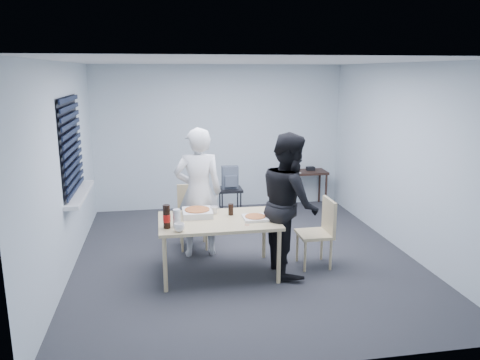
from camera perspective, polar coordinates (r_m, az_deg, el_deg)
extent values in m
plane|color=#303035|center=(6.50, 0.52, -9.31)|extent=(5.00, 5.00, 0.00)
plane|color=white|center=(6.01, 0.58, 14.25)|extent=(5.00, 5.00, 0.00)
plane|color=silver|center=(8.56, -2.49, 5.19)|extent=(4.50, 0.00, 4.50)
plane|color=silver|center=(3.77, 7.47, -5.29)|extent=(4.50, 0.00, 4.50)
plane|color=silver|center=(6.14, -20.59, 1.17)|extent=(0.00, 5.00, 5.00)
plane|color=silver|center=(6.89, 19.30, 2.51)|extent=(0.00, 5.00, 5.00)
plane|color=black|center=(6.48, -20.01, 4.06)|extent=(0.00, 1.30, 1.30)
cube|color=black|center=(6.48, -19.75, 4.08)|extent=(0.04, 1.30, 1.25)
cube|color=silver|center=(6.60, -18.92, -1.61)|extent=(0.18, 1.42, 0.05)
cube|color=#C8B383|center=(5.77, -2.65, -5.00)|extent=(1.46, 0.92, 0.04)
cylinder|color=#C8B383|center=(5.48, -9.12, -10.14)|extent=(0.05, 0.05, 0.67)
cylinder|color=#C8B383|center=(6.22, -9.25, -7.24)|extent=(0.05, 0.05, 0.67)
cylinder|color=#C8B383|center=(5.64, 4.76, -9.30)|extent=(0.05, 0.05, 0.67)
cylinder|color=#C8B383|center=(6.37, 2.94, -6.60)|extent=(0.05, 0.05, 0.67)
cube|color=#C8B383|center=(6.73, -5.73, -4.68)|extent=(0.42, 0.42, 0.04)
cube|color=#C8B383|center=(6.85, -5.90, -2.29)|extent=(0.42, 0.04, 0.44)
cylinder|color=#C8B383|center=(6.64, -7.05, -7.04)|extent=(0.03, 0.03, 0.41)
cylinder|color=#C8B383|center=(6.96, -7.20, -6.08)|extent=(0.03, 0.03, 0.41)
cylinder|color=#C8B383|center=(6.66, -4.11, -6.90)|extent=(0.03, 0.03, 0.41)
cylinder|color=#C8B383|center=(6.98, -4.40, -5.96)|extent=(0.03, 0.03, 0.41)
cube|color=#C8B383|center=(6.15, 9.04, -6.55)|extent=(0.42, 0.42, 0.04)
cube|color=#C8B383|center=(6.14, 10.80, -4.30)|extent=(0.04, 0.42, 0.44)
cylinder|color=#C8B383|center=(6.03, 7.93, -9.21)|extent=(0.03, 0.03, 0.41)
cylinder|color=#C8B383|center=(6.33, 6.99, -8.07)|extent=(0.03, 0.03, 0.41)
cylinder|color=#C8B383|center=(6.13, 11.00, -8.92)|extent=(0.03, 0.03, 0.41)
cylinder|color=#C8B383|center=(6.43, 9.92, -7.82)|extent=(0.03, 0.03, 0.41)
imported|color=silver|center=(6.33, -5.09, -1.55)|extent=(0.65, 0.42, 1.77)
imported|color=black|center=(5.83, 6.03, -2.86)|extent=(0.47, 0.86, 1.77)
cube|color=#36201B|center=(8.78, 7.31, 0.93)|extent=(1.00, 0.44, 0.04)
cylinder|color=#36201B|center=(8.56, 4.66, -1.61)|extent=(0.04, 0.04, 0.62)
cylinder|color=#36201B|center=(8.90, 4.08, -1.02)|extent=(0.04, 0.04, 0.62)
cylinder|color=#36201B|center=(8.83, 10.44, -1.32)|extent=(0.04, 0.04, 0.62)
cylinder|color=#36201B|center=(9.16, 9.66, -0.77)|extent=(0.04, 0.04, 0.62)
cube|color=black|center=(7.93, -1.22, -1.16)|extent=(0.39, 0.39, 0.04)
cylinder|color=black|center=(7.83, -2.17, -3.43)|extent=(0.04, 0.04, 0.50)
cylinder|color=black|center=(8.13, -2.47, -2.81)|extent=(0.04, 0.04, 0.50)
cylinder|color=black|center=(7.88, 0.09, -3.32)|extent=(0.04, 0.04, 0.50)
cylinder|color=black|center=(8.17, -0.29, -2.70)|extent=(0.04, 0.04, 0.50)
cube|color=slate|center=(7.88, -1.23, 0.34)|extent=(0.27, 0.15, 0.38)
cube|color=slate|center=(7.79, -1.12, -0.15)|extent=(0.20, 0.05, 0.18)
cube|color=white|center=(5.91, -5.22, -4.20)|extent=(0.37, 0.37, 0.04)
cube|color=white|center=(5.90, -5.23, -3.84)|extent=(0.37, 0.37, 0.04)
cylinder|color=#CC7F38|center=(5.89, -5.24, -3.60)|extent=(0.31, 0.31, 0.01)
cube|color=white|center=(5.76, 1.86, -4.64)|extent=(0.29, 0.29, 0.03)
cylinder|color=#CC7F38|center=(5.76, 1.86, -4.45)|extent=(0.25, 0.25, 0.01)
imported|color=white|center=(5.37, -7.42, -5.75)|extent=(0.17, 0.17, 0.10)
imported|color=white|center=(5.98, -3.16, -3.67)|extent=(0.10, 0.10, 0.09)
cylinder|color=black|center=(5.91, -1.13, -3.60)|extent=(0.07, 0.07, 0.15)
cylinder|color=black|center=(5.47, -8.93, -4.43)|extent=(0.08, 0.08, 0.28)
cylinder|color=red|center=(5.48, -8.92, -4.62)|extent=(0.09, 0.09, 0.09)
cylinder|color=silver|center=(5.51, -7.73, -4.62)|extent=(0.11, 0.11, 0.21)
torus|color=red|center=(5.55, 0.86, -5.51)|extent=(0.07, 0.07, 0.00)
cube|color=white|center=(8.71, 6.41, 1.03)|extent=(0.31, 0.37, 0.01)
cube|color=black|center=(8.88, 8.58, 1.39)|extent=(0.15, 0.11, 0.06)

